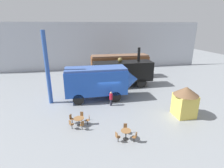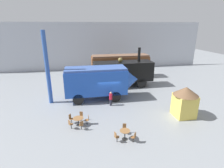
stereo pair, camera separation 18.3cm
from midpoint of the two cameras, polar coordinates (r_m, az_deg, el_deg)
The scene contains 18 objects.
ground_plane at distance 20.92m, azimuth -1.50°, elevation -5.13°, with size 80.00×80.00×0.00m, color gray.
backdrop_wall at distance 35.19m, azimuth -6.02°, elevation 12.13°, with size 44.00×0.15×9.00m.
passenger_coach_wooden at distance 29.18m, azimuth 2.36°, elevation 6.54°, with size 9.39×2.57×3.83m.
steam_locomotive at distance 24.89m, azimuth 3.34°, elevation 4.19°, with size 8.29×2.59×5.51m.
streamlined_locomotive at distance 20.45m, azimuth -3.70°, elevation 1.15°, with size 8.62×2.71×3.86m.
cafe_table_near at distance 13.98m, azimuth 4.18°, elevation -15.53°, with size 0.79×0.79×0.77m.
cafe_table_mid at distance 15.91m, azimuth -11.09°, elevation -11.35°, with size 0.91×0.91×0.71m.
cafe_chair_0 at distance 13.76m, azimuth 7.15°, elevation -16.65°, with size 0.40×0.40×0.87m.
cafe_chair_1 at distance 14.66m, azimuth 4.00°, elevation -14.11°, with size 0.36×0.38×0.87m.
cafe_chair_2 at distance 13.68m, azimuth 1.36°, elevation -16.73°, with size 0.39×0.37×0.87m.
cafe_chair_3 at distance 16.62m, azimuth -10.22°, elevation -10.15°, with size 0.37×0.39×0.87m.
cafe_chair_4 at distance 16.39m, azimuth -13.47°, elevation -10.83°, with size 0.40×0.40×0.87m.
cafe_chair_5 at distance 15.55m, azimuth -13.57°, elevation -12.57°, with size 0.40×0.40×0.87m.
cafe_chair_6 at distance 15.26m, azimuth -10.06°, elevation -12.95°, with size 0.37×0.39×0.87m.
cafe_chair_7 at distance 15.94m, azimuth -8.06°, elevation -11.35°, with size 0.36×0.36×0.87m.
visitor_person at distance 19.12m, azimuth -0.64°, elevation -4.66°, with size 0.34×0.34×1.61m.
ticket_kiosk at distance 18.06m, azimuth 22.49°, elevation -4.83°, with size 2.34×2.34×3.00m.
support_pillar at distance 20.08m, azimuth -20.64°, elevation 4.70°, with size 0.44×0.44×8.00m.
Camera 1 is at (-3.23, -18.87, 8.43)m, focal length 28.00 mm.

